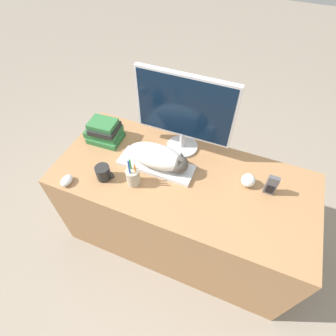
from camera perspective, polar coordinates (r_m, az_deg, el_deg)
name	(u,v)px	position (r m, az deg, el deg)	size (l,w,h in m)	color
ground_plane	(162,275)	(1.97, -1.28, -22.17)	(12.00, 12.00, 0.00)	gray
desk	(181,210)	(1.78, 2.81, -9.10)	(1.50, 0.67, 0.71)	#9E7047
keyboard	(156,165)	(1.53, -2.58, 0.63)	(0.45, 0.15, 0.02)	silver
cat	(159,157)	(1.47, -1.94, 2.35)	(0.36, 0.15, 0.13)	white
monitor	(184,111)	(1.46, 3.52, 12.36)	(0.56, 0.19, 0.50)	#B7B7BC
computer_mouse	(67,181)	(1.55, -21.21, -2.56)	(0.06, 0.08, 0.04)	silver
coffee_mug	(104,173)	(1.50, -13.84, -1.01)	(0.11, 0.08, 0.09)	black
pen_cup	(133,177)	(1.44, -7.62, -1.85)	(0.08, 0.08, 0.20)	#B2A893
baseball	(248,180)	(1.49, 17.05, -2.57)	(0.08, 0.08, 0.08)	silver
phone	(271,185)	(1.48, 21.55, -3.55)	(0.06, 0.03, 0.13)	#4C4C51
book_stack	(104,131)	(1.71, -13.69, 7.77)	(0.23, 0.18, 0.14)	#2D6B38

